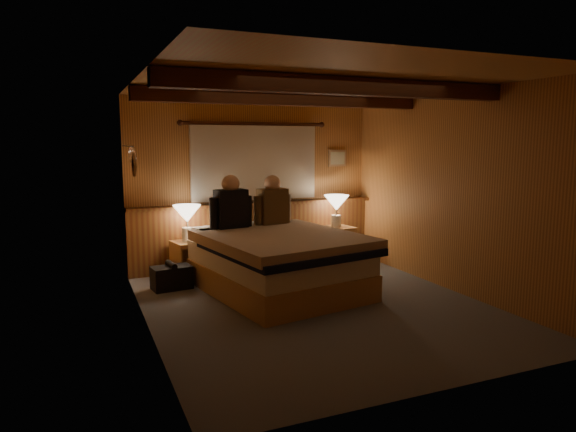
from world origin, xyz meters
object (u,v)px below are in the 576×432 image
nightstand_left (191,259)px  person_right (273,204)px  duffel_bag (172,277)px  bed (278,261)px  person_left (231,206)px  lamp_right (336,205)px  lamp_left (187,216)px  nightstand_right (336,245)px

nightstand_left → person_right: bearing=-30.7°
person_right → duffel_bag: (-1.38, -0.11, -0.83)m
bed → person_left: person_left is taller
nightstand_left → lamp_right: (2.17, -0.04, 0.63)m
lamp_left → person_left: (0.47, -0.47, 0.16)m
person_right → lamp_left: bearing=151.2°
lamp_left → person_left: person_left is taller
nightstand_left → nightstand_right: nightstand_right is taller
person_left → person_right: 0.61m
nightstand_left → nightstand_right: (2.18, -0.02, 0.03)m
nightstand_left → duffel_bag: bearing=-138.3°
person_left → duffel_bag: bearing=172.9°
nightstand_right → person_right: (-1.14, -0.33, 0.71)m
nightstand_right → person_left: person_left is taller
lamp_right → person_left: person_left is taller
lamp_right → person_left: (-1.73, -0.41, 0.11)m
lamp_right → person_right: bearing=-164.6°
bed → person_left: size_ratio=3.32×
person_left → lamp_right: bearing=5.1°
duffel_bag → person_right: bearing=-2.4°
nightstand_right → person_left: 1.93m
lamp_left → lamp_right: size_ratio=1.01×
nightstand_right → lamp_left: bearing=172.1°
lamp_left → duffel_bag: 0.89m
lamp_right → nightstand_left: bearing=178.9°
bed → duffel_bag: bearing=142.6°
lamp_right → lamp_left: bearing=178.6°
bed → person_left: bearing=112.4°
lamp_left → nightstand_right: bearing=-1.0°
bed → lamp_right: lamp_right is taller
lamp_right → person_right: (-1.13, -0.31, 0.10)m
lamp_left → duffel_bag: bearing=-122.7°
nightstand_left → lamp_right: lamp_right is taller
person_left → nightstand_right: bearing=5.7°
nightstand_right → person_right: bearing=-170.7°
nightstand_right → lamp_right: bearing=-123.7°
nightstand_right → lamp_right: size_ratio=1.13×
nightstand_left → person_right: size_ratio=0.76×
nightstand_right → person_right: person_right is taller
person_left → person_right: person_left is taller
person_right → bed: bearing=-116.2°
bed → nightstand_left: bearing=117.7°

